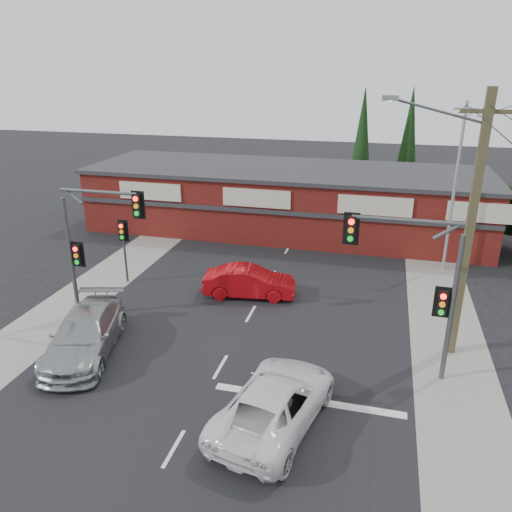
% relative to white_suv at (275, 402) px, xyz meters
% --- Properties ---
extents(ground, '(120.00, 120.00, 0.00)m').
position_rel_white_suv_xyz_m(ground, '(-2.65, 2.83, -0.77)').
color(ground, black).
rests_on(ground, ground).
extents(road_strip, '(14.00, 70.00, 0.01)m').
position_rel_white_suv_xyz_m(road_strip, '(-2.65, 7.83, -0.76)').
color(road_strip, black).
rests_on(road_strip, ground).
extents(verge_left, '(3.00, 70.00, 0.02)m').
position_rel_white_suv_xyz_m(verge_left, '(-11.15, 7.83, -0.76)').
color(verge_left, gray).
rests_on(verge_left, ground).
extents(verge_right, '(3.00, 70.00, 0.02)m').
position_rel_white_suv_xyz_m(verge_right, '(5.85, 7.83, -0.76)').
color(verge_right, gray).
rests_on(verge_right, ground).
extents(stop_line, '(6.50, 0.35, 0.01)m').
position_rel_white_suv_xyz_m(stop_line, '(0.85, 1.33, -0.75)').
color(stop_line, silver).
rests_on(stop_line, ground).
extents(white_suv, '(3.65, 5.93, 1.53)m').
position_rel_white_suv_xyz_m(white_suv, '(0.00, 0.00, 0.00)').
color(white_suv, white).
rests_on(white_suv, ground).
extents(silver_suv, '(3.67, 6.02, 1.63)m').
position_rel_white_suv_xyz_m(silver_suv, '(-8.08, 2.17, 0.05)').
color(silver_suv, '#9DA0A2').
rests_on(silver_suv, ground).
extents(red_sedan, '(4.64, 2.17, 1.47)m').
position_rel_white_suv_xyz_m(red_sedan, '(-3.21, 8.79, -0.03)').
color(red_sedan, '#A80A10').
rests_on(red_sedan, ground).
extents(lane_dashes, '(0.12, 45.79, 0.01)m').
position_rel_white_suv_xyz_m(lane_dashes, '(-2.65, 6.93, -0.75)').
color(lane_dashes, silver).
rests_on(lane_dashes, ground).
extents(shop_building, '(27.30, 8.40, 4.22)m').
position_rel_white_suv_xyz_m(shop_building, '(-3.64, 19.82, 1.37)').
color(shop_building, '#4F120F').
rests_on(shop_building, ground).
extents(conifer_near, '(1.80, 1.80, 9.25)m').
position_rel_white_suv_xyz_m(conifer_near, '(0.85, 26.83, 4.71)').
color(conifer_near, '#2D2116').
rests_on(conifer_near, ground).
extents(conifer_far, '(1.80, 1.80, 9.25)m').
position_rel_white_suv_xyz_m(conifer_far, '(4.35, 28.83, 4.71)').
color(conifer_far, '#2D2116').
rests_on(conifer_far, ground).
extents(traffic_mast_left, '(3.77, 0.27, 5.97)m').
position_rel_white_suv_xyz_m(traffic_mast_left, '(-9.08, 4.83, 3.16)').
color(traffic_mast_left, '#47494C').
rests_on(traffic_mast_left, ground).
extents(traffic_mast_right, '(3.96, 0.27, 5.97)m').
position_rel_white_suv_xyz_m(traffic_mast_right, '(4.21, 3.83, 3.18)').
color(traffic_mast_right, '#47494C').
rests_on(traffic_mast_right, ground).
extents(pedestal_signal, '(0.55, 0.27, 3.38)m').
position_rel_white_suv_xyz_m(pedestal_signal, '(-9.85, 8.84, 1.64)').
color(pedestal_signal, '#47494C').
rests_on(pedestal_signal, ground).
extents(utility_pole, '(4.38, 0.59, 10.00)m').
position_rel_white_suv_xyz_m(utility_pole, '(5.72, 5.82, 4.63)').
color(utility_pole, brown).
rests_on(utility_pole, ground).
extents(steel_pole, '(1.20, 0.16, 9.00)m').
position_rel_white_suv_xyz_m(steel_pole, '(6.35, 14.83, 3.94)').
color(steel_pole, gray).
rests_on(steel_pole, ground).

